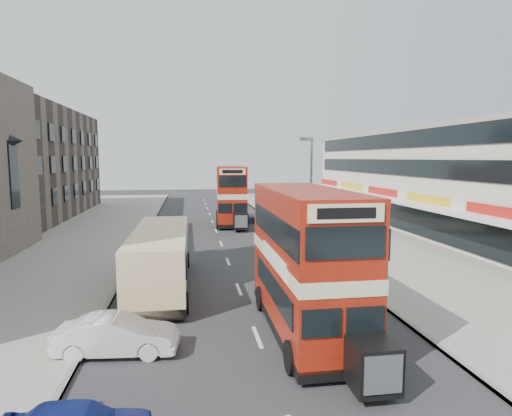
{
  "coord_description": "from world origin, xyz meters",
  "views": [
    {
      "loc": [
        -2.44,
        -13.31,
        6.62
      ],
      "look_at": [
        0.69,
        6.73,
        4.29
      ],
      "focal_mm": 30.57,
      "sensor_mm": 36.0,
      "label": 1
    }
  ],
  "objects_px": {
    "street_lamp": "(310,183)",
    "bus_main": "(306,261)",
    "car_right_b": "(287,231)",
    "car_left_front": "(117,335)",
    "cyclist": "(289,240)",
    "coach": "(161,256)",
    "car_right_c": "(264,216)",
    "pedestrian_near": "(348,238)",
    "pedestrian_far": "(300,212)",
    "car_right_a": "(299,245)",
    "bus_second": "(231,195)"
  },
  "relations": [
    {
      "from": "bus_main",
      "to": "car_right_a",
      "type": "height_order",
      "value": "bus_main"
    },
    {
      "from": "car_right_a",
      "to": "car_right_c",
      "type": "height_order",
      "value": "car_right_a"
    },
    {
      "from": "car_right_c",
      "to": "pedestrian_near",
      "type": "relative_size",
      "value": 2.41
    },
    {
      "from": "pedestrian_far",
      "to": "car_right_c",
      "type": "bearing_deg",
      "value": -162.05
    },
    {
      "from": "street_lamp",
      "to": "bus_main",
      "type": "xyz_separation_m",
      "value": [
        -4.64,
        -15.8,
        -2.0
      ]
    },
    {
      "from": "car_right_b",
      "to": "car_left_front",
      "type": "bearing_deg",
      "value": -31.89
    },
    {
      "from": "bus_second",
      "to": "cyclist",
      "type": "distance_m",
      "value": 13.24
    },
    {
      "from": "pedestrian_far",
      "to": "cyclist",
      "type": "distance_m",
      "value": 14.33
    },
    {
      "from": "coach",
      "to": "car_left_front",
      "type": "height_order",
      "value": "coach"
    },
    {
      "from": "street_lamp",
      "to": "car_right_b",
      "type": "relative_size",
      "value": 1.71
    },
    {
      "from": "car_right_b",
      "to": "cyclist",
      "type": "bearing_deg",
      "value": -15.07
    },
    {
      "from": "bus_second",
      "to": "car_right_a",
      "type": "relative_size",
      "value": 2.07
    },
    {
      "from": "bus_main",
      "to": "car_right_c",
      "type": "bearing_deg",
      "value": -96.65
    },
    {
      "from": "car_right_b",
      "to": "car_right_a",
      "type": "bearing_deg",
      "value": -8.99
    },
    {
      "from": "street_lamp",
      "to": "pedestrian_far",
      "type": "relative_size",
      "value": 5.2
    },
    {
      "from": "bus_second",
      "to": "coach",
      "type": "height_order",
      "value": "bus_second"
    },
    {
      "from": "car_left_front",
      "to": "street_lamp",
      "type": "bearing_deg",
      "value": -29.22
    },
    {
      "from": "bus_main",
      "to": "car_right_c",
      "type": "relative_size",
      "value": 2.35
    },
    {
      "from": "car_right_b",
      "to": "pedestrian_far",
      "type": "relative_size",
      "value": 3.05
    },
    {
      "from": "pedestrian_near",
      "to": "car_right_a",
      "type": "bearing_deg",
      "value": -23.79
    },
    {
      "from": "car_right_a",
      "to": "pedestrian_far",
      "type": "relative_size",
      "value": 3.18
    },
    {
      "from": "car_right_a",
      "to": "pedestrian_near",
      "type": "xyz_separation_m",
      "value": [
        3.69,
        0.56,
        0.28
      ]
    },
    {
      "from": "car_left_front",
      "to": "car_right_c",
      "type": "distance_m",
      "value": 30.93
    },
    {
      "from": "car_right_c",
      "to": "cyclist",
      "type": "relative_size",
      "value": 2.02
    },
    {
      "from": "street_lamp",
      "to": "car_left_front",
      "type": "xyz_separation_m",
      "value": [
        -11.42,
        -16.66,
        -4.12
      ]
    },
    {
      "from": "car_left_front",
      "to": "bus_second",
      "type": "bearing_deg",
      "value": -7.87
    },
    {
      "from": "street_lamp",
      "to": "pedestrian_far",
      "type": "bearing_deg",
      "value": 78.3
    },
    {
      "from": "car_right_b",
      "to": "car_right_c",
      "type": "relative_size",
      "value": 1.17
    },
    {
      "from": "street_lamp",
      "to": "cyclist",
      "type": "bearing_deg",
      "value": -163.01
    },
    {
      "from": "bus_second",
      "to": "pedestrian_far",
      "type": "distance_m",
      "value": 7.76
    },
    {
      "from": "street_lamp",
      "to": "pedestrian_far",
      "type": "xyz_separation_m",
      "value": [
        2.71,
        13.09,
        -3.85
      ]
    },
    {
      "from": "car_right_b",
      "to": "car_right_c",
      "type": "xyz_separation_m",
      "value": [
        -0.22,
        9.57,
        0.03
      ]
    },
    {
      "from": "car_right_b",
      "to": "pedestrian_far",
      "type": "xyz_separation_m",
      "value": [
        3.76,
        10.1,
        0.27
      ]
    },
    {
      "from": "car_right_a",
      "to": "car_right_c",
      "type": "relative_size",
      "value": 1.22
    },
    {
      "from": "street_lamp",
      "to": "car_right_b",
      "type": "distance_m",
      "value": 5.2
    },
    {
      "from": "pedestrian_far",
      "to": "cyclist",
      "type": "xyz_separation_m",
      "value": [
        -4.45,
        -13.62,
        -0.3
      ]
    },
    {
      "from": "car_left_front",
      "to": "pedestrian_far",
      "type": "distance_m",
      "value": 32.93
    },
    {
      "from": "car_left_front",
      "to": "car_right_b",
      "type": "distance_m",
      "value": 22.21
    },
    {
      "from": "bus_main",
      "to": "pedestrian_near",
      "type": "xyz_separation_m",
      "value": [
        6.76,
        13.4,
        -1.79
      ]
    },
    {
      "from": "cyclist",
      "to": "coach",
      "type": "bearing_deg",
      "value": -140.74
    },
    {
      "from": "pedestrian_far",
      "to": "car_left_front",
      "type": "bearing_deg",
      "value": -105.01
    },
    {
      "from": "pedestrian_near",
      "to": "pedestrian_far",
      "type": "relative_size",
      "value": 1.08
    },
    {
      "from": "bus_main",
      "to": "bus_second",
      "type": "bearing_deg",
      "value": -89.7
    },
    {
      "from": "cyclist",
      "to": "car_left_front",
      "type": "bearing_deg",
      "value": -126.29
    },
    {
      "from": "car_left_front",
      "to": "pedestrian_far",
      "type": "xyz_separation_m",
      "value": [
        14.13,
        29.75,
        0.26
      ]
    },
    {
      "from": "cyclist",
      "to": "car_right_c",
      "type": "bearing_deg",
      "value": 82.66
    },
    {
      "from": "car_left_front",
      "to": "car_right_a",
      "type": "xyz_separation_m",
      "value": [
        9.86,
        13.69,
        0.05
      ]
    },
    {
      "from": "coach",
      "to": "car_right_a",
      "type": "distance_m",
      "value": 10.79
    },
    {
      "from": "bus_main",
      "to": "pedestrian_near",
      "type": "height_order",
      "value": "bus_main"
    },
    {
      "from": "car_left_front",
      "to": "pedestrian_far",
      "type": "height_order",
      "value": "pedestrian_far"
    }
  ]
}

